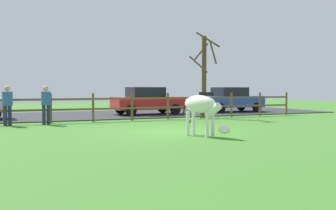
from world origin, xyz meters
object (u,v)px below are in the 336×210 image
(zebra, at_px, (202,107))
(crow_on_grass, at_px, (189,122))
(parked_car_blue, at_px, (231,99))
(visitor_right_of_tree, at_px, (46,103))
(parked_car_red, at_px, (147,101))
(visitor_left_of_tree, at_px, (7,104))
(bare_tree, at_px, (204,74))

(zebra, distance_m, crow_on_grass, 3.89)
(parked_car_blue, xyz_separation_m, visitor_right_of_tree, (-11.84, -3.99, 0.06))
(parked_car_blue, distance_m, visitor_right_of_tree, 12.49)
(zebra, distance_m, parked_car_blue, 12.83)
(parked_car_red, relative_size, visitor_left_of_tree, 2.48)
(bare_tree, relative_size, zebra, 2.36)
(crow_on_grass, height_order, parked_car_blue, parked_car_blue)
(bare_tree, distance_m, zebra, 8.10)
(parked_car_red, bearing_deg, parked_car_blue, 1.89)
(visitor_right_of_tree, bearing_deg, parked_car_red, 32.26)
(parked_car_blue, distance_m, visitor_left_of_tree, 13.88)
(bare_tree, height_order, zebra, bare_tree)
(parked_car_red, relative_size, parked_car_blue, 1.01)
(zebra, height_order, visitor_right_of_tree, visitor_right_of_tree)
(bare_tree, xyz_separation_m, parked_car_blue, (3.82, 3.27, -1.46))
(parked_car_red, distance_m, parked_car_blue, 5.83)
(bare_tree, height_order, parked_car_red, bare_tree)
(zebra, relative_size, visitor_left_of_tree, 1.13)
(bare_tree, relative_size, crow_on_grass, 20.35)
(zebra, xyz_separation_m, parked_car_blue, (7.79, 10.19, -0.08))
(bare_tree, xyz_separation_m, crow_on_grass, (-2.63, -3.36, -2.18))
(crow_on_grass, height_order, visitor_left_of_tree, visitor_left_of_tree)
(bare_tree, xyz_separation_m, visitor_right_of_tree, (-8.02, -0.72, -1.39))
(crow_on_grass, relative_size, visitor_left_of_tree, 0.13)
(parked_car_blue, relative_size, visitor_left_of_tree, 2.45)
(crow_on_grass, xyz_separation_m, visitor_left_of_tree, (-6.89, 2.76, 0.78))
(zebra, bearing_deg, visitor_left_of_tree, 131.26)
(parked_car_red, height_order, parked_car_blue, same)
(crow_on_grass, xyz_separation_m, visitor_right_of_tree, (-5.39, 2.64, 0.78))
(parked_car_red, bearing_deg, visitor_right_of_tree, -147.74)
(parked_car_blue, bearing_deg, bare_tree, -139.42)
(zebra, relative_size, visitor_right_of_tree, 1.13)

